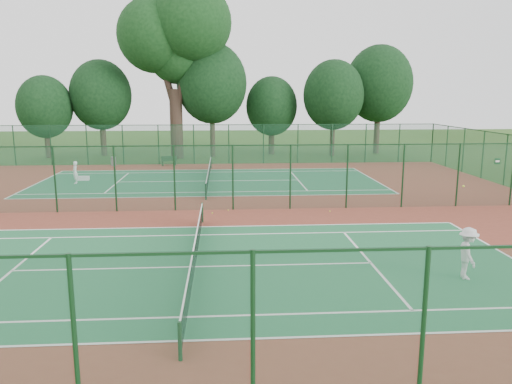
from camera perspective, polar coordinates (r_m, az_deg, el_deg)
ground at (r=26.84m, az=-5.92°, el=-2.07°), size 120.00×120.00×0.00m
red_pad at (r=26.84m, az=-5.92°, el=-2.06°), size 40.00×36.00×0.01m
court_near at (r=18.20m, az=-6.95°, el=-8.49°), size 23.77×10.97×0.01m
court_far at (r=35.66m, az=-5.40°, el=1.25°), size 23.77×10.97×0.01m
fence_north at (r=44.34m, az=-5.12°, el=5.47°), size 40.00×0.09×3.50m
fence_south at (r=9.27m, az=-10.33°, el=-16.99°), size 40.00×0.09×3.50m
fence_divider at (r=26.50m, az=-5.99°, el=1.64°), size 40.00×0.09×3.50m
tennis_net_near at (r=18.03m, az=-6.99°, el=-6.91°), size 0.10×12.90×0.97m
tennis_net_far at (r=35.57m, az=-5.41°, el=2.09°), size 0.10×12.90×0.97m
player_near at (r=18.13m, az=23.05°, el=-6.46°), size 0.82×1.22×1.76m
player_far at (r=36.59m, az=-19.96°, el=2.11°), size 0.48×0.63×1.54m
trash_bin at (r=44.80m, az=-15.98°, el=3.39°), size 0.58×0.58×0.79m
bench at (r=43.88m, az=-9.92°, el=3.56°), size 1.43×0.82×0.85m
kit_bag at (r=37.82m, az=-19.15°, el=1.49°), size 0.86×0.36×0.32m
stray_ball_a at (r=25.94m, az=-5.02°, el=-2.41°), size 0.07×0.07×0.07m
stray_ball_b at (r=26.55m, az=8.45°, el=-2.18°), size 0.07×0.07×0.07m
stray_ball_c at (r=26.55m, az=-3.20°, el=-2.08°), size 0.06×0.06×0.06m
big_tree at (r=49.11m, az=-9.22°, el=17.37°), size 10.63×7.78×16.32m
evergreen_row at (r=50.74m, az=-4.36°, el=4.19°), size 39.00×5.00×12.00m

